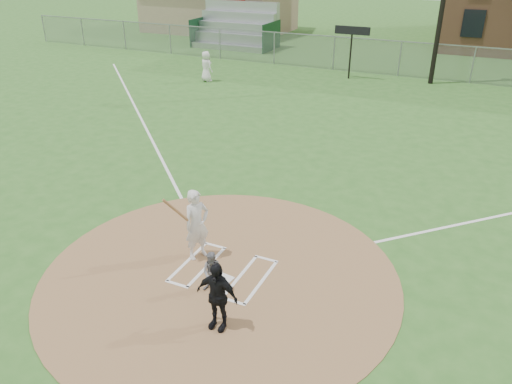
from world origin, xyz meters
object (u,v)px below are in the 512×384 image
at_px(catcher, 213,272).
at_px(ondeck_player, 206,66).
at_px(umpire, 217,296).
at_px(home_plate, 221,280).
at_px(batter_at_plate, 197,224).

height_order(catcher, ondeck_player, ondeck_player).
bearing_deg(ondeck_player, umpire, 143.05).
distance_m(home_plate, batter_at_plate, 1.48).
distance_m(umpire, batter_at_plate, 2.64).
bearing_deg(umpire, home_plate, 116.71).
bearing_deg(batter_at_plate, catcher, -46.03).
distance_m(home_plate, ondeck_player, 19.06).
distance_m(home_plate, catcher, 0.63).
distance_m(catcher, umpire, 1.20).
xyz_separation_m(home_plate, batter_at_plate, (-0.99, 0.66, 0.89)).
xyz_separation_m(catcher, batter_at_plate, (-1.03, 1.07, 0.41)).
bearing_deg(home_plate, batter_at_plate, 146.24).
height_order(catcher, umpire, umpire).
height_order(ondeck_player, batter_at_plate, batter_at_plate).
bearing_deg(umpire, batter_at_plate, 129.49).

